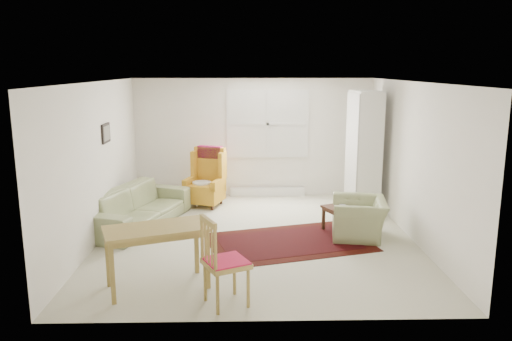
{
  "coord_description": "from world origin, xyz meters",
  "views": [
    {
      "loc": [
        -0.18,
        -7.74,
        2.71
      ],
      "look_at": [
        0.0,
        0.3,
        1.05
      ],
      "focal_mm": 35.0,
      "sensor_mm": 36.0,
      "label": 1
    }
  ],
  "objects_px": {
    "desk": "(157,257)",
    "sofa": "(138,200)",
    "armchair": "(359,214)",
    "wingback_chair": "(205,177)",
    "cabinet": "(364,151)",
    "coffee_table": "(342,219)",
    "desk_chair": "(226,261)",
    "stool": "(202,194)"
  },
  "relations": [
    {
      "from": "sofa",
      "to": "desk_chair",
      "type": "xyz_separation_m",
      "value": [
        1.64,
        -3.01,
        0.07
      ]
    },
    {
      "from": "coffee_table",
      "to": "stool",
      "type": "relative_size",
      "value": 1.07
    },
    {
      "from": "stool",
      "to": "desk",
      "type": "height_order",
      "value": "desk"
    },
    {
      "from": "coffee_table",
      "to": "stool",
      "type": "bearing_deg",
      "value": 146.15
    },
    {
      "from": "armchair",
      "to": "coffee_table",
      "type": "distance_m",
      "value": 0.36
    },
    {
      "from": "sofa",
      "to": "wingback_chair",
      "type": "height_order",
      "value": "wingback_chair"
    },
    {
      "from": "sofa",
      "to": "cabinet",
      "type": "xyz_separation_m",
      "value": [
        4.15,
        0.95,
        0.68
      ]
    },
    {
      "from": "stool",
      "to": "desk_chair",
      "type": "bearing_deg",
      "value": -81.49
    },
    {
      "from": "armchair",
      "to": "desk",
      "type": "distance_m",
      "value": 3.5
    },
    {
      "from": "armchair",
      "to": "desk_chair",
      "type": "bearing_deg",
      "value": -32.49
    },
    {
      "from": "desk",
      "to": "desk_chair",
      "type": "bearing_deg",
      "value": -28.65
    },
    {
      "from": "wingback_chair",
      "to": "desk",
      "type": "distance_m",
      "value": 3.79
    },
    {
      "from": "coffee_table",
      "to": "wingback_chair",
      "type": "bearing_deg",
      "value": 145.47
    },
    {
      "from": "armchair",
      "to": "desk_chair",
      "type": "height_order",
      "value": "desk_chair"
    },
    {
      "from": "sofa",
      "to": "desk",
      "type": "bearing_deg",
      "value": -143.76
    },
    {
      "from": "armchair",
      "to": "wingback_chair",
      "type": "distance_m",
      "value": 3.27
    },
    {
      "from": "armchair",
      "to": "wingback_chair",
      "type": "relative_size",
      "value": 0.82
    },
    {
      "from": "stool",
      "to": "sofa",
      "type": "bearing_deg",
      "value": -129.12
    },
    {
      "from": "stool",
      "to": "desk_chair",
      "type": "height_order",
      "value": "desk_chair"
    },
    {
      "from": "desk",
      "to": "desk_chair",
      "type": "relative_size",
      "value": 1.17
    },
    {
      "from": "cabinet",
      "to": "desk_chair",
      "type": "xyz_separation_m",
      "value": [
        -2.5,
        -3.96,
        -0.61
      ]
    },
    {
      "from": "wingback_chair",
      "to": "coffee_table",
      "type": "relative_size",
      "value": 2.2
    },
    {
      "from": "coffee_table",
      "to": "stool",
      "type": "height_order",
      "value": "stool"
    },
    {
      "from": "desk_chair",
      "to": "stool",
      "type": "bearing_deg",
      "value": -17.13
    },
    {
      "from": "sofa",
      "to": "desk_chair",
      "type": "distance_m",
      "value": 3.43
    },
    {
      "from": "sofa",
      "to": "stool",
      "type": "bearing_deg",
      "value": -19.71
    },
    {
      "from": "armchair",
      "to": "wingback_chair",
      "type": "height_order",
      "value": "wingback_chair"
    },
    {
      "from": "coffee_table",
      "to": "stool",
      "type": "xyz_separation_m",
      "value": [
        -2.48,
        1.67,
        0.03
      ]
    },
    {
      "from": "desk_chair",
      "to": "sofa",
      "type": "bearing_deg",
      "value": 2.96
    },
    {
      "from": "desk",
      "to": "sofa",
      "type": "bearing_deg",
      "value": 106.83
    },
    {
      "from": "stool",
      "to": "desk",
      "type": "relative_size",
      "value": 0.4
    },
    {
      "from": "coffee_table",
      "to": "desk",
      "type": "height_order",
      "value": "desk"
    },
    {
      "from": "cabinet",
      "to": "desk",
      "type": "distance_m",
      "value": 4.91
    },
    {
      "from": "desk",
      "to": "stool",
      "type": "bearing_deg",
      "value": 86.37
    },
    {
      "from": "armchair",
      "to": "desk_chair",
      "type": "relative_size",
      "value": 0.9
    },
    {
      "from": "wingback_chair",
      "to": "coffee_table",
      "type": "distance_m",
      "value": 2.97
    },
    {
      "from": "sofa",
      "to": "desk_chair",
      "type": "bearing_deg",
      "value": -132.0
    },
    {
      "from": "armchair",
      "to": "wingback_chair",
      "type": "xyz_separation_m",
      "value": [
        -2.66,
        1.9,
        0.21
      ]
    },
    {
      "from": "coffee_table",
      "to": "desk_chair",
      "type": "bearing_deg",
      "value": -125.61
    },
    {
      "from": "stool",
      "to": "coffee_table",
      "type": "bearing_deg",
      "value": -33.85
    },
    {
      "from": "sofa",
      "to": "cabinet",
      "type": "bearing_deg",
      "value": -57.69
    },
    {
      "from": "wingback_chair",
      "to": "desk_chair",
      "type": "bearing_deg",
      "value": -63.96
    }
  ]
}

